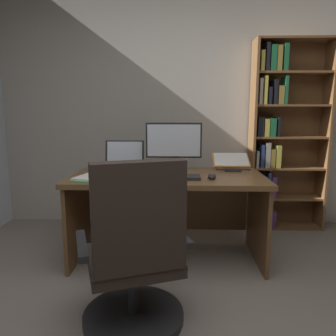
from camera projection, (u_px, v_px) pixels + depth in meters
wall_back at (188, 95)px, 3.48m from camera, size 4.67×0.12×2.82m
desk at (168, 196)px, 2.71m from camera, size 1.57×0.74×0.72m
bookshelf at (280, 136)px, 3.32m from camera, size 0.78×0.26×1.95m
office_chair at (135, 260)px, 1.76m from camera, size 0.70×0.62×0.99m
monitor at (174, 146)px, 2.80m from camera, size 0.49×0.16×0.42m
laptop at (123, 164)px, 2.85m from camera, size 0.36×0.30×0.25m
keyboard at (173, 177)px, 2.46m from camera, size 0.42×0.15×0.02m
computer_mouse at (212, 176)px, 2.45m from camera, size 0.06×0.10×0.04m
reading_stand_with_book at (231, 162)px, 2.86m from camera, size 0.33×0.25×0.14m
open_binder at (107, 178)px, 2.43m from camera, size 0.54×0.43×0.02m
notepad at (140, 174)px, 2.62m from camera, size 0.15×0.21×0.01m
pen at (142, 173)px, 2.62m from camera, size 0.14×0.04×0.01m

